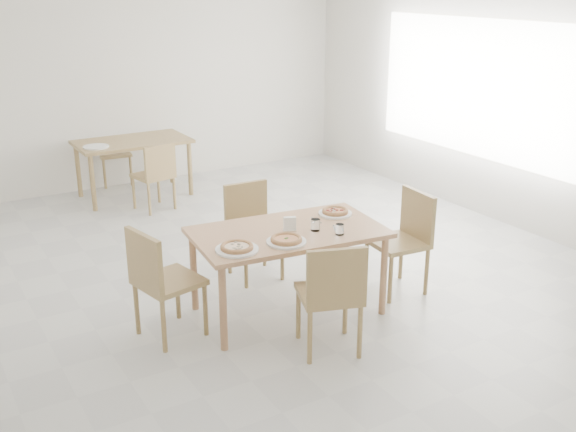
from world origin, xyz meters
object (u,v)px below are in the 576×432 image
chair_east (406,234)px  plate_mushroom (237,249)px  plate_margherita (286,242)px  pizza_mushroom (237,247)px  pizza_margherita (286,239)px  pizza_pepperoni (335,211)px  chair_north (251,223)px  chair_south (332,291)px  chair_west (159,277)px  main_table (288,239)px  chair_back_n (112,148)px  chair_back_s (156,172)px  tumbler_a (315,225)px  plate_empty (96,147)px  plate_pepperoni (335,214)px  napkin_holder (290,225)px  second_table (133,147)px  tumbler_b (340,229)px

chair_east → plate_mushroom: chair_east is taller
chair_east → plate_margherita: chair_east is taller
pizza_mushroom → pizza_margherita: bearing=-8.1°
pizza_pepperoni → plate_margherita: bearing=-153.3°
chair_north → chair_south: bearing=-93.9°
chair_west → chair_east: 2.26m
main_table → chair_back_n: chair_back_n is taller
chair_east → main_table: bearing=-93.2°
chair_back_n → chair_back_s: bearing=-81.0°
pizza_margherita → tumbler_a: tumbler_a is taller
pizza_mushroom → plate_empty: bearing=89.9°
chair_north → chair_east: chair_east is taller
chair_south → plate_pepperoni: 1.12m
napkin_holder → chair_east: bearing=13.7°
pizza_pepperoni → chair_back_s: bearing=100.7°
plate_mushroom → plate_empty: same height
pizza_margherita → second_table: bearing=88.4°
second_table → plate_empty: plate_empty is taller
chair_west → second_table: 3.89m
plate_margherita → plate_mushroom: size_ratio=0.95×
chair_south → second_table: bearing=-71.3°
plate_margherita → napkin_holder: size_ratio=2.54×
plate_pepperoni → pizza_margherita: bearing=-153.3°
chair_north → tumbler_a: chair_north is taller
plate_mushroom → plate_empty: bearing=89.9°
plate_margherita → chair_back_s: chair_back_s is taller
plate_pepperoni → second_table: bearing=99.2°
main_table → plate_mushroom: (-0.57, -0.18, 0.09)m
chair_west → second_table: (1.05, 3.74, 0.13)m
chair_back_s → tumbler_a: bearing=81.7°
chair_west → napkin_holder: chair_west is taller
chair_east → plate_mushroom: 1.73m
plate_pepperoni → pizza_mushroom: (-1.13, -0.30, 0.02)m
chair_east → chair_back_n: bearing=-160.8°
pizza_margherita → chair_back_s: size_ratio=0.33×
pizza_mushroom → tumbler_a: 0.76m
pizza_pepperoni → tumbler_b: size_ratio=2.65×
main_table → chair_west: chair_west is taller
pizza_pepperoni → chair_west: bearing=-179.9°
chair_north → chair_back_s: chair_north is taller
plate_margherita → chair_west: bearing=159.2°
pizza_mushroom → napkin_holder: napkin_holder is taller
pizza_margherita → tumbler_b: (0.47, -0.07, 0.01)m
main_table → napkin_holder: size_ratio=13.27×
pizza_mushroom → tumbler_b: bearing=-8.2°
pizza_pepperoni → plate_empty: pizza_pepperoni is taller
chair_south → chair_north: 1.64m
pizza_margherita → chair_back_n: (0.06, 4.85, -0.29)m
chair_west → chair_back_n: chair_west is taller
pizza_pepperoni → plate_empty: (-1.12, 3.58, -0.02)m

